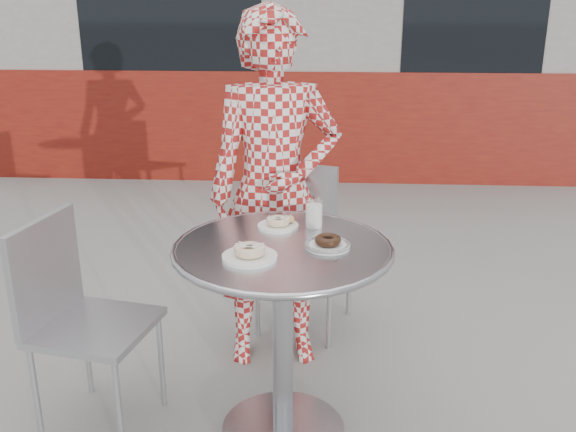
# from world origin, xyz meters

# --- Properties ---
(storefront) EXTENTS (6.02, 4.55, 3.00)m
(storefront) POSITION_xyz_m (-0.00, 5.56, 1.49)
(storefront) COLOR gray
(storefront) RESTS_ON ground
(bistro_table) EXTENTS (0.79, 0.79, 0.80)m
(bistro_table) POSITION_xyz_m (0.02, -0.00, 0.60)
(bistro_table) COLOR #B9B9BE
(bistro_table) RESTS_ON ground
(chair_far) EXTENTS (0.54, 0.55, 0.92)m
(chair_far) POSITION_xyz_m (0.07, 0.88, 0.28)
(chair_far) COLOR #ABAEB3
(chair_far) RESTS_ON ground
(chair_left) EXTENTS (0.48, 0.48, 0.85)m
(chair_left) POSITION_xyz_m (-0.71, 0.03, 0.26)
(chair_left) COLOR #ABAEB3
(chair_left) RESTS_ON ground
(seated_person) EXTENTS (0.64, 0.47, 1.61)m
(seated_person) POSITION_xyz_m (-0.06, 0.60, 0.81)
(seated_person) COLOR maroon
(seated_person) RESTS_ON ground
(plate_far) EXTENTS (0.16, 0.16, 0.04)m
(plate_far) POSITION_xyz_m (-0.01, 0.19, 0.81)
(plate_far) COLOR white
(plate_far) RESTS_ON bistro_table
(plate_near) EXTENTS (0.19, 0.19, 0.05)m
(plate_near) POSITION_xyz_m (-0.08, -0.12, 0.82)
(plate_near) COLOR white
(plate_near) RESTS_ON bistro_table
(plate_checker) EXTENTS (0.16, 0.16, 0.04)m
(plate_checker) POSITION_xyz_m (0.18, -0.00, 0.81)
(plate_checker) COLOR white
(plate_checker) RESTS_ON bistro_table
(milk_cup) EXTENTS (0.07, 0.07, 0.11)m
(milk_cup) POSITION_xyz_m (0.13, 0.20, 0.85)
(milk_cup) COLOR white
(milk_cup) RESTS_ON bistro_table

